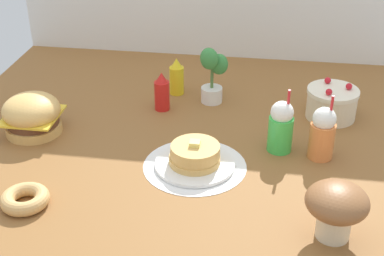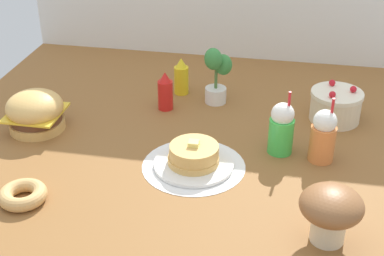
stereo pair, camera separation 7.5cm
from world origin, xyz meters
name	(u,v)px [view 1 (the left image)]	position (x,y,z in m)	size (l,w,h in m)	color
ground_plane	(178,161)	(0.00, 0.00, -0.01)	(2.02, 2.13, 0.02)	brown
doily_mat	(195,166)	(0.07, -0.04, 0.00)	(0.38, 0.38, 0.00)	white
burger	(32,115)	(-0.62, 0.11, 0.08)	(0.23, 0.23, 0.17)	#DBA859
pancake_stack	(195,157)	(0.07, -0.04, 0.04)	(0.30, 0.30, 0.10)	white
layer_cake	(332,103)	(0.59, 0.42, 0.07)	(0.22, 0.22, 0.16)	beige
ketchup_bottle	(162,92)	(-0.14, 0.39, 0.08)	(0.07, 0.07, 0.17)	red
mustard_bottle	(177,77)	(-0.10, 0.56, 0.08)	(0.07, 0.07, 0.17)	yellow
cream_soda_cup	(281,127)	(0.38, 0.12, 0.10)	(0.10, 0.10, 0.26)	green
orange_float_cup	(322,133)	(0.53, 0.09, 0.10)	(0.10, 0.10, 0.26)	orange
donut_pink_glaze	(25,199)	(-0.45, -0.36, 0.03)	(0.16, 0.16, 0.05)	tan
potted_plant	(212,73)	(0.07, 0.50, 0.14)	(0.13, 0.11, 0.27)	white
mushroom_stool	(336,206)	(0.55, -0.37, 0.11)	(0.19, 0.19, 0.18)	beige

